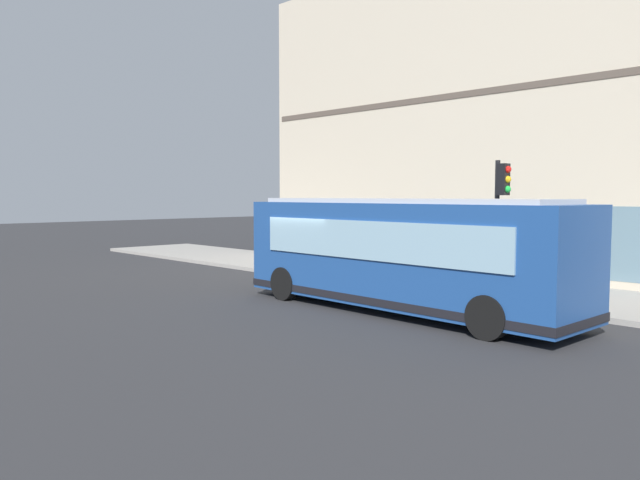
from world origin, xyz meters
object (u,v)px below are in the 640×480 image
object	(u,v)px
traffic_light_near_corner	(501,203)
pedestrian_near_hydrant	(331,243)
fire_hydrant	(421,266)
city_bus_nearside	(401,255)
pedestrian_walking_along_curb	(397,256)

from	to	relation	value
traffic_light_near_corner	pedestrian_near_hydrant	xyz separation A→B (m)	(2.29, 9.23, -1.80)
fire_hydrant	pedestrian_near_hydrant	xyz separation A→B (m)	(-0.40, 4.42, 0.63)
pedestrian_near_hydrant	city_bus_nearside	bearing A→B (deg)	-123.16
traffic_light_near_corner	pedestrian_near_hydrant	distance (m)	9.68
city_bus_nearside	fire_hydrant	distance (m)	6.71
pedestrian_walking_along_curb	pedestrian_near_hydrant	world-z (taller)	pedestrian_near_hydrant
pedestrian_walking_along_curb	traffic_light_near_corner	bearing A→B (deg)	-99.91
city_bus_nearside	pedestrian_walking_along_curb	size ratio (longest dim) A/B	6.40
fire_hydrant	pedestrian_walking_along_curb	size ratio (longest dim) A/B	0.47
city_bus_nearside	traffic_light_near_corner	distance (m)	3.46
city_bus_nearside	fire_hydrant	xyz separation A→B (m)	(5.60, 3.54, -1.04)
city_bus_nearside	fire_hydrant	size ratio (longest dim) A/B	13.64
pedestrian_walking_along_curb	pedestrian_near_hydrant	bearing A→B (deg)	72.45
city_bus_nearside	pedestrian_near_hydrant	xyz separation A→B (m)	(5.20, 7.96, -0.42)
traffic_light_near_corner	pedestrian_walking_along_curb	world-z (taller)	traffic_light_near_corner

